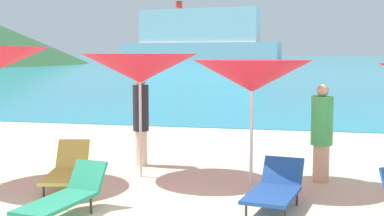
{
  "coord_description": "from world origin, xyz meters",
  "views": [
    {
      "loc": [
        1.96,
        -5.48,
        2.2
      ],
      "look_at": [
        -0.2,
        4.03,
        1.2
      ],
      "focal_mm": 49.91,
      "sensor_mm": 36.0,
      "label": 1
    }
  ],
  "objects": [
    {
      "name": "umbrella_4",
      "position": [
        -1.02,
        3.46,
        1.94
      ],
      "size": [
        2.13,
        2.13,
        2.19
      ],
      "color": "silver",
      "rests_on": "ground_plane"
    },
    {
      "name": "ground_plane",
      "position": [
        0.0,
        10.0,
        -0.15
      ],
      "size": [
        50.0,
        100.0,
        0.3
      ],
      "primitive_type": "cube",
      "color": "beige"
    },
    {
      "name": "cruise_ship",
      "position": [
        -40.93,
        193.13,
        8.45
      ],
      "size": [
        63.01,
        17.79,
        21.94
      ],
      "rotation": [
        0.0,
        0.0,
        -0.17
      ],
      "color": "silver",
      "rests_on": "ocean_water"
    },
    {
      "name": "lounge_chair_2",
      "position": [
        -1.91,
        2.37,
        0.32
      ],
      "size": [
        0.86,
        1.49,
        0.72
      ],
      "rotation": [
        0.0,
        0.0,
        0.23
      ],
      "color": "#D8BF4C",
      "rests_on": "ground_plane"
    },
    {
      "name": "beachgoer_0",
      "position": [
        -1.31,
        4.39,
        0.97
      ],
      "size": [
        0.31,
        0.31,
        1.8
      ],
      "rotation": [
        0.0,
        0.0,
        1.08
      ],
      "color": "beige",
      "rests_on": "ground_plane"
    },
    {
      "name": "lounge_chair_10",
      "position": [
        -1.26,
        0.96,
        0.3
      ],
      "size": [
        0.75,
        1.6,
        0.66
      ],
      "rotation": [
        0.0,
        0.0,
        -0.16
      ],
      "color": "#268C66",
      "rests_on": "ground_plane"
    },
    {
      "name": "ocean_water",
      "position": [
        0.0,
        229.83,
        0.01
      ],
      "size": [
        650.0,
        440.0,
        0.02
      ],
      "primitive_type": "cube",
      "color": "teal",
      "rests_on": "ground_plane"
    },
    {
      "name": "beachgoer_3",
      "position": [
        2.12,
        3.8,
        0.88
      ],
      "size": [
        0.37,
        0.37,
        1.68
      ],
      "rotation": [
        0.0,
        0.0,
        1.57
      ],
      "color": "#DBAA84",
      "rests_on": "ground_plane"
    },
    {
      "name": "umbrella_5",
      "position": [
        0.98,
        3.31,
        1.83
      ],
      "size": [
        1.96,
        1.96,
        2.09
      ],
      "color": "silver",
      "rests_on": "ground_plane"
    },
    {
      "name": "lounge_chair_4",
      "position": [
        1.46,
        2.02,
        0.29
      ],
      "size": [
        0.83,
        1.47,
        0.64
      ],
      "rotation": [
        0.0,
        0.0,
        -0.16
      ],
      "color": "#1E478C",
      "rests_on": "ground_plane"
    }
  ]
}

